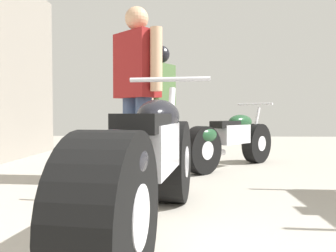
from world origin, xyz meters
name	(u,v)px	position (x,y,z in m)	size (l,w,h in m)	color
ground_plane	(213,192)	(0.00, 3.02, 0.00)	(14.51, 14.51, 0.00)	#9E998E
motorcycle_maroon_cruiser	(149,166)	(-0.45, 1.92, 0.39)	(0.63, 2.07, 0.96)	black
motorcycle_black_naked	(230,140)	(0.33, 4.33, 0.35)	(1.29, 1.44, 0.83)	black
mechanic_in_blue	(137,83)	(-0.73, 3.43, 0.99)	(0.58, 0.57, 1.75)	#384766
mechanic_with_helmet	(161,91)	(-0.61, 5.30, 1.04)	(0.46, 0.63, 1.73)	#2D3851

